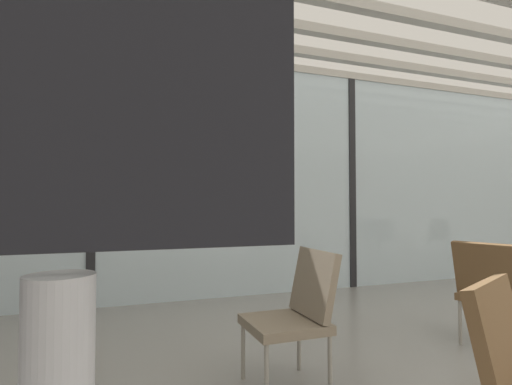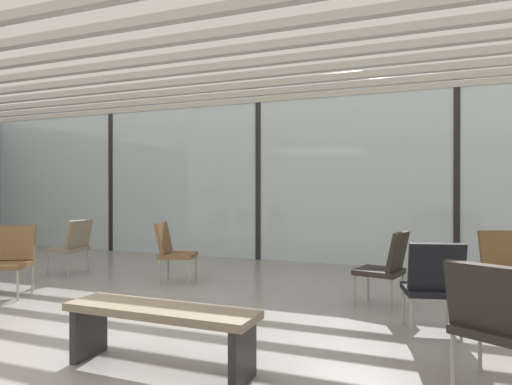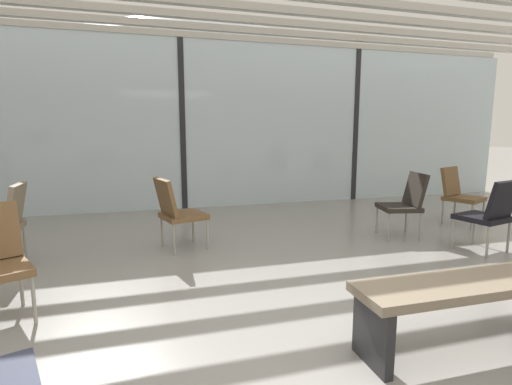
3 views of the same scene
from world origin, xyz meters
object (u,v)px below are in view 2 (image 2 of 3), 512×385
lounge_chair_3 (507,265)px  lounge_chair_4 (72,244)px  waiting_bench (160,321)px  lounge_chair_5 (493,318)px  parked_airplane (333,157)px  lounge_chair_1 (433,282)px  lounge_chair_7 (11,256)px  lounge_chair_6 (387,264)px  lounge_chair_2 (172,249)px

lounge_chair_3 → lounge_chair_4: size_ratio=1.00×
lounge_chair_3 → waiting_bench: bearing=-156.5°
waiting_bench → lounge_chair_5: bearing=12.3°
lounge_chair_3 → parked_airplane: bearing=93.4°
waiting_bench → lounge_chair_4: bearing=142.4°
parked_airplane → lounge_chair_1: parked_airplane is taller
waiting_bench → lounge_chair_3: bearing=47.8°
lounge_chair_5 → lounge_chair_7: 5.41m
lounge_chair_7 → waiting_bench: 3.37m
lounge_chair_4 → lounge_chair_6: size_ratio=1.00×
lounge_chair_6 → lounge_chair_7: size_ratio=1.00×
lounge_chair_1 → lounge_chair_6: bearing=-73.9°
lounge_chair_2 → waiting_bench: 3.17m
parked_airplane → lounge_chair_6: parked_airplane is taller
parked_airplane → lounge_chair_7: bearing=-106.8°
parked_airplane → lounge_chair_7: 8.59m
lounge_chair_1 → lounge_chair_5: 1.17m
lounge_chair_5 → waiting_bench: bearing=39.8°
parked_airplane → lounge_chair_7: parked_airplane is taller
lounge_chair_6 → lounge_chair_7: bearing=-62.8°
lounge_chair_2 → lounge_chair_4: bearing=74.9°
lounge_chair_1 → lounge_chair_3: bearing=-134.1°
parked_airplane → lounge_chair_5: 9.54m
parked_airplane → lounge_chair_6: bearing=-73.4°
parked_airplane → waiting_bench: (0.67, -9.38, -1.88)m
lounge_chair_3 → lounge_chair_6: size_ratio=1.00×
lounge_chair_1 → lounge_chair_7: bearing=-10.3°
parked_airplane → lounge_chair_6: size_ratio=12.63×
lounge_chair_4 → lounge_chair_6: 4.80m
lounge_chair_2 → lounge_chair_7: same height
lounge_chair_1 → lounge_chair_6: size_ratio=1.00×
lounge_chair_3 → lounge_chair_4: 6.06m
lounge_chair_3 → lounge_chair_5: (-0.41, -2.40, 0.00)m
lounge_chair_2 → lounge_chair_3: same height
lounge_chair_1 → lounge_chair_6: 1.00m
lounge_chair_4 → lounge_chair_5: 6.07m
lounge_chair_1 → waiting_bench: (-1.88, -1.57, -0.13)m
lounge_chair_5 → lounge_chair_7: same height
lounge_chair_1 → lounge_chair_5: same height
lounge_chair_5 → lounge_chair_6: (-0.85, 1.99, 0.00)m
lounge_chair_7 → lounge_chair_6: bearing=-11.8°
waiting_bench → parked_airplane: bearing=94.7°
lounge_chair_1 → lounge_chair_4: size_ratio=1.00×
lounge_chair_4 → lounge_chair_6: (4.80, -0.24, 0.00)m
parked_airplane → lounge_chair_4: bearing=-112.2°
lounge_chair_1 → lounge_chair_3: 1.50m
lounge_chair_3 → waiting_bench: 3.91m
parked_airplane → waiting_bench: 9.58m
lounge_chair_7 → lounge_chair_3: bearing=-10.9°
lounge_chair_7 → waiting_bench: lounge_chair_7 is taller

